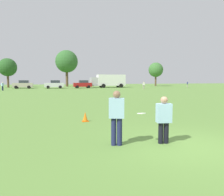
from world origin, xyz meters
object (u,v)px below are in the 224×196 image
traffic_cone (85,117)px  bystander_far_jogger (144,85)px  parked_car_mid_right (83,84)px  bystander_field_marshal (187,84)px  player_defender (164,117)px  parked_car_center (54,84)px  bystander_sideline_watcher (3,86)px  box_truck (108,80)px  frisbee (141,113)px  parked_car_mid_left (23,84)px  player_thrower (117,115)px

traffic_cone → bystander_far_jogger: bystander_far_jogger is taller
parked_car_mid_right → bystander_field_marshal: parked_car_mid_right is taller
player_defender → traffic_cone: player_defender is taller
bystander_field_marshal → parked_car_center: bearing=171.3°
player_defender → traffic_cone: 4.81m
parked_car_mid_right → bystander_sideline_watcher: bearing=-155.9°
traffic_cone → bystander_sideline_watcher: (-9.99, 33.46, 0.66)m
traffic_cone → parked_car_center: bearing=91.0°
box_truck → bystander_field_marshal: size_ratio=5.07×
box_truck → frisbee: bearing=-103.5°
frisbee → bystander_field_marshal: 49.65m
parked_car_center → bystander_sideline_watcher: 11.65m
frisbee → bystander_far_jogger: bearing=66.0°
bystander_field_marshal → box_truck: bearing=161.3°
bystander_far_jogger → bystander_field_marshal: (12.91, 3.38, 0.09)m
player_defender → parked_car_center: 44.95m
parked_car_mid_right → parked_car_center: bearing=179.7°
parked_car_center → bystander_field_marshal: 31.40m
player_defender → parked_car_mid_left: (-9.24, 46.11, 0.07)m
parked_car_mid_left → bystander_sideline_watcher: bearing=-107.6°
parked_car_center → player_thrower: bearing=-88.7°
parked_car_mid_left → bystander_far_jogger: bearing=-20.6°
parked_car_mid_left → box_truck: box_truck is taller
player_thrower → bystander_far_jogger: bearing=64.9°
parked_car_mid_left → parked_car_mid_right: bearing=-5.6°
player_thrower → bystander_field_marshal: player_thrower is taller
parked_car_mid_right → bystander_far_jogger: parked_car_mid_right is taller
bystander_sideline_watcher → parked_car_center: bearing=37.1°
parked_car_mid_right → box_truck: (6.57, 1.43, 0.83)m
frisbee → box_truck: box_truck is taller
bystander_far_jogger → bystander_field_marshal: size_ratio=0.91×
frisbee → box_truck: bearing=76.5°
player_defender → bystander_sideline_watcher: 39.65m
bystander_sideline_watcher → bystander_far_jogger: (27.43, -1.07, -0.03)m
traffic_cone → bystander_sideline_watcher: 34.92m
traffic_cone → parked_car_mid_right: bearing=82.0°
parked_car_mid_left → bystander_field_marshal: bearing=-9.0°
frisbee → parked_car_center: parked_car_center is taller
frisbee → parked_car_mid_left: parked_car_mid_left is taller
parked_car_mid_right → box_truck: size_ratio=0.49×
player_thrower → box_truck: 47.58m
parked_car_mid_left → bystander_field_marshal: (37.72, -5.96, 0.02)m
player_thrower → player_defender: player_thrower is taller
bystander_sideline_watcher → parked_car_mid_left: bearing=72.4°
player_thrower → parked_car_mid_left: bearing=99.5°
bystander_sideline_watcher → parked_car_mid_right: bearing=24.1°
player_defender → bystander_field_marshal: 49.22m
traffic_cone → parked_car_mid_right: size_ratio=0.11×
parked_car_mid_left → player_defender: bearing=-78.7°
traffic_cone → bystander_far_jogger: 36.79m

